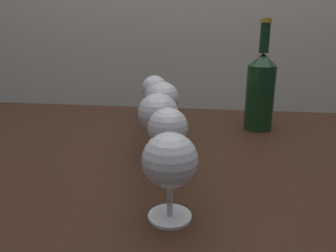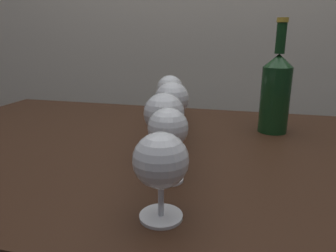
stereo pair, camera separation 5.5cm
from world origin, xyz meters
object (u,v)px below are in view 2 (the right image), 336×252
Objects in this scene: wine_glass_rose at (172,100)px; wine_glass_merlot at (172,97)px; wine_glass_cabernet at (164,115)px; wine_glass_pinot at (168,130)px; wine_glass_white at (170,89)px; wine_glass_chardonnay at (160,162)px; wine_bottle at (276,91)px.

wine_glass_merlot is at bearing 103.65° from wine_glass_rose.
wine_glass_pinot is at bearing -71.74° from wine_glass_cabernet.
wine_glass_cabernet is 1.08× the size of wine_glass_merlot.
wine_glass_white is (-0.07, 0.36, -0.00)m from wine_glass_cabernet.
wine_bottle reaches higher than wine_glass_chardonnay.
wine_bottle is (0.29, 0.01, 0.03)m from wine_glass_merlot.
wine_glass_rose is 0.50× the size of wine_bottle.
wine_bottle is (0.25, 0.25, 0.02)m from wine_glass_cabernet.
wine_glass_merlot is 0.29m from wine_bottle.
wine_glass_cabernet reaches higher than wine_glass_white.
wine_glass_cabernet is at bearing 103.40° from wine_glass_chardonnay.
wine_glass_rose reaches higher than wine_glass_white.
wine_glass_pinot is 0.43m from wine_bottle.
wine_glass_pinot is at bearing -76.64° from wine_glass_white.
wine_glass_chardonnay is 0.25m from wine_glass_cabernet.
wine_glass_cabernet is at bearing -85.19° from wine_glass_rose.
wine_glass_merlot is (-0.03, 0.13, -0.02)m from wine_glass_rose.
wine_glass_merlot is 0.12m from wine_glass_white.
wine_glass_pinot reaches higher than wine_glass_chardonnay.
wine_glass_cabernet reaches higher than wine_glass_pinot.
wine_glass_pinot is 0.46× the size of wine_bottle.
wine_glass_rose is (-0.07, 0.35, 0.02)m from wine_glass_chardonnay.
wine_glass_chardonnay and wine_glass_merlot have the same top height.
wine_glass_cabernet is 0.36m from wine_glass_white.
wine_bottle reaches higher than wine_glass_white.
wine_glass_rose is at bearing 101.70° from wine_glass_pinot.
wine_bottle reaches higher than wine_glass_pinot.
wine_glass_pinot is 0.97× the size of wine_glass_cabernet.
wine_glass_chardonnay is 0.95× the size of wine_glass_pinot.
wine_glass_white is at bearing 102.40° from wine_glass_chardonnay.
wine_glass_pinot is 0.37m from wine_glass_merlot.
wine_glass_chardonnay is at bearing -77.60° from wine_glass_white.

